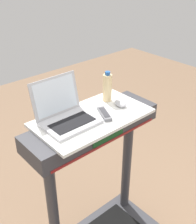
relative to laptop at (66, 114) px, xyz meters
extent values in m
cylinder|color=#38383D|center=(-0.18, -0.06, -0.61)|extent=(0.07, 0.07, 0.87)
cylinder|color=#38383D|center=(0.50, -0.06, -0.61)|extent=(0.07, 0.07, 0.87)
cube|color=#38383D|center=(0.16, -0.06, -0.12)|extent=(0.90, 0.28, 0.11)
cube|color=#0C3F19|center=(0.16, -0.20, -0.12)|extent=(0.24, 0.01, 0.06)
cube|color=maroon|center=(0.16, -0.20, -0.17)|extent=(0.81, 0.00, 0.02)
cube|color=white|center=(0.16, -0.06, -0.06)|extent=(0.71, 0.40, 0.02)
cube|color=#B7B7BC|center=(0.00, -0.05, -0.04)|extent=(0.31, 0.23, 0.02)
cube|color=black|center=(0.00, -0.06, -0.03)|extent=(0.26, 0.13, 0.00)
cube|color=#B7B7BC|center=(0.00, 0.09, 0.08)|extent=(0.31, 0.06, 0.23)
cube|color=white|center=(0.00, 0.09, 0.08)|extent=(0.28, 0.05, 0.20)
ellipsoid|color=#B2B2B7|center=(0.37, -0.08, -0.03)|extent=(0.07, 0.11, 0.03)
cylinder|color=beige|center=(0.36, 0.03, 0.04)|extent=(0.06, 0.06, 0.18)
cylinder|color=#2659A5|center=(0.36, 0.03, 0.15)|extent=(0.03, 0.03, 0.02)
cube|color=slate|center=(0.22, -0.10, -0.04)|extent=(0.11, 0.17, 0.02)
cube|color=#333338|center=(0.22, -0.10, -0.03)|extent=(0.08, 0.12, 0.00)
camera|label=1|loc=(-0.81, -1.20, 0.84)|focal=45.77mm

